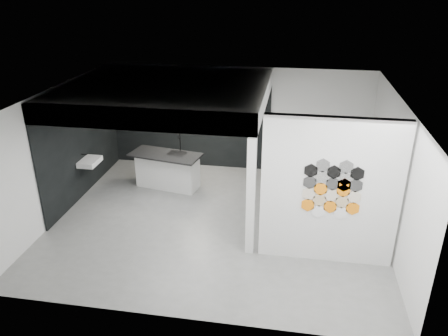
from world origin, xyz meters
The scene contains 17 objects.
floor centered at (0.00, 0.00, -0.01)m, with size 7.00×6.00×0.01m, color slate.
partition_panel centered at (2.23, -1.00, 1.40)m, with size 2.45×0.15×2.80m, color silver.
bay_clad_back centered at (-1.30, 2.97, 1.18)m, with size 4.40×0.04×2.35m, color black.
bay_clad_left centered at (-3.47, 1.00, 1.18)m, with size 0.04×4.00×2.35m, color black.
bulkhead centered at (-1.30, 1.00, 2.55)m, with size 4.40×4.00×0.40m, color silver.
corner_column centered at (0.82, -1.00, 1.18)m, with size 0.16×0.16×2.35m, color silver.
fascia_beam centered at (-1.30, -0.92, 2.55)m, with size 4.40×0.16×0.40m, color silver.
wall_basin centered at (-3.24, 0.80, 0.85)m, with size 0.40×0.60×0.12m, color silver.
display_shelf centered at (-1.20, 2.87, 1.30)m, with size 3.00×0.15×0.04m, color black.
kitchen_island centered at (-1.53, 1.48, 0.47)m, with size 1.84×1.07×1.40m.
stockpot centered at (-2.50, 2.87, 1.40)m, with size 0.19×0.19×0.16m, color black.
kettle centered at (-0.03, 2.87, 1.40)m, with size 0.18×0.18×0.15m, color black.
glass_bowl centered at (0.15, 2.87, 1.37)m, with size 0.13×0.13×0.09m, color gray.
glass_vase centered at (0.15, 2.87, 1.38)m, with size 0.09×0.09×0.12m, color gray.
bottle_dark centered at (-1.33, 2.87, 1.40)m, with size 0.06×0.06×0.16m, color black.
utensil_cup centered at (-2.15, 2.87, 1.37)m, with size 0.07×0.07×0.09m, color black.
hex_tile_cluster centered at (2.26, -1.09, 1.50)m, with size 1.04×0.02×1.16m.
Camera 1 is at (1.51, -8.12, 4.95)m, focal length 35.00 mm.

